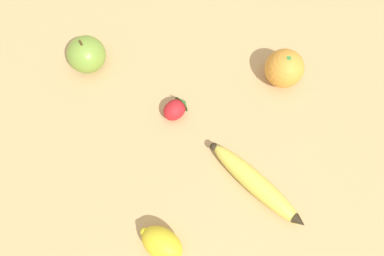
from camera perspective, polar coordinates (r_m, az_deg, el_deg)
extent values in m
plane|color=tan|center=(0.75, 3.43, -4.49)|extent=(3.00, 3.00, 0.00)
ellipsoid|color=#DBCC4C|center=(0.72, 9.69, -8.31)|extent=(0.19, 0.16, 0.04)
cone|color=#2D2314|center=(0.72, 16.08, -13.54)|extent=(0.03, 0.03, 0.03)
sphere|color=#2D2314|center=(0.73, 3.55, -2.84)|extent=(0.02, 0.02, 0.02)
sphere|color=orange|center=(0.80, 13.89, 8.82)|extent=(0.08, 0.08, 0.08)
cylinder|color=#3D8438|center=(0.77, 14.53, 10.22)|extent=(0.01, 0.01, 0.00)
ellipsoid|color=red|center=(0.76, -2.68, 2.79)|extent=(0.06, 0.06, 0.04)
cone|color=#3D8438|center=(0.77, -1.34, 3.92)|extent=(0.04, 0.03, 0.04)
ellipsoid|color=olive|center=(0.83, -15.79, 10.74)|extent=(0.08, 0.08, 0.07)
cylinder|color=#4C3319|center=(0.80, -16.59, 12.33)|extent=(0.00, 0.00, 0.01)
ellipsoid|color=yellow|center=(0.69, -4.60, -17.17)|extent=(0.09, 0.10, 0.05)
sphere|color=yellow|center=(0.70, -7.24, -15.42)|extent=(0.02, 0.02, 0.02)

